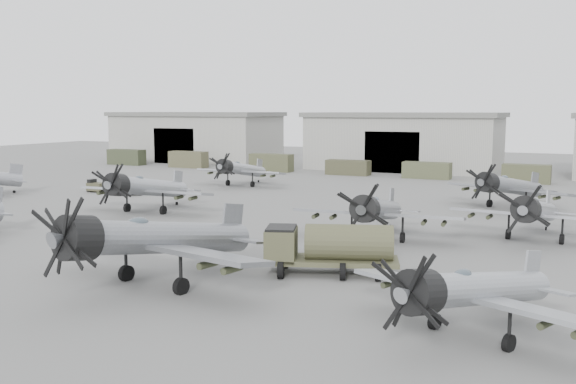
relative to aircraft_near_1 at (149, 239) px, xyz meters
The scene contains 19 objects.
ground 10.85m from the aircraft_near_1, 123.56° to the left, with size 220.00×220.00×0.00m, color slate.
hangar_left 83.24m from the aircraft_near_1, 121.78° to the left, with size 29.00×14.80×8.70m.
hangar_center 71.01m from the aircraft_near_1, 94.71° to the left, with size 29.00×14.80×8.70m.
support_truck_0 77.06m from the aircraft_near_1, 130.27° to the left, with size 6.54×2.20×2.55m, color #353B26.
support_truck_1 69.73m from the aircraft_near_1, 122.52° to the left, with size 6.26×2.20×2.57m, color #4C4A31.
support_truck_2 63.04m from the aircraft_near_1, 111.14° to the left, with size 6.48×2.20×2.61m, color #45462E.
support_truck_3 59.75m from the aircraft_near_1, 100.22° to the left, with size 6.17×2.20×2.08m, color #3E3D28.
support_truck_4 58.81m from the aircraft_near_1, 89.47° to the left, with size 6.31×2.20×2.18m, color #474A31.
support_truck_5 60.23m from the aircraft_near_1, 77.49° to the left, with size 5.77×2.20×2.34m, color #44462E.
aircraft_near_1 is the anchor object (origin of this frame).
aircraft_near_2 16.22m from the aircraft_near_1, ahead, with size 11.01×9.96×4.48m.
aircraft_mid_1 24.68m from the aircraft_near_1, 128.67° to the left, with size 12.68×11.41×5.07m.
aircraft_mid_2 17.83m from the aircraft_near_1, 67.08° to the left, with size 12.05×10.84×4.80m.
aircraft_mid_3 26.91m from the aircraft_near_1, 50.91° to the left, with size 11.82×10.63×4.70m.
aircraft_far_0 44.17m from the aircraft_near_1, 113.67° to the left, with size 11.25×10.12×4.53m.
aircraft_far_1 37.92m from the aircraft_near_1, 69.27° to the left, with size 11.71×10.59×4.75m.
fuel_tanker 9.87m from the aircraft_near_1, 41.51° to the left, with size 7.75×5.04×2.84m.
tug_trailer 40.13m from the aircraft_near_1, 134.05° to the left, with size 7.25×1.66×1.45m.
ground_crew 36.42m from the aircraft_near_1, 131.05° to the left, with size 0.56×0.37×1.53m, color #393C27.
Camera 1 is at (26.07, -34.88, 9.15)m, focal length 40.00 mm.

